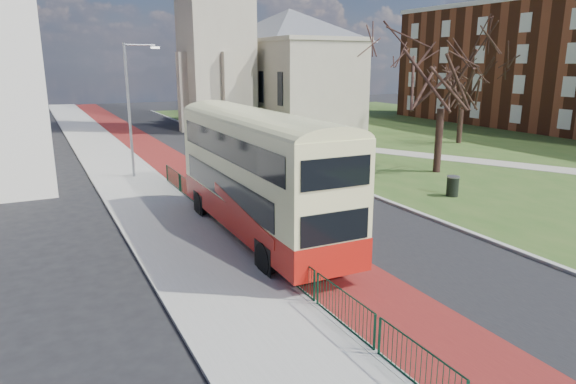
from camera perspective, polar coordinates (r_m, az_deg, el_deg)
ground at (r=18.71m, az=7.80°, el=-8.02°), size 160.00×160.00×0.00m
road_carriageway at (r=36.73m, az=-8.06°, el=3.08°), size 9.00×120.00×0.01m
bus_lane at (r=35.98m, az=-12.13°, el=2.67°), size 3.40×120.00×0.01m
pavement_west at (r=35.24m, az=-18.11°, el=2.12°), size 4.00×120.00×0.12m
kerb_west at (r=35.57m, az=-14.94°, el=2.47°), size 0.25×120.00×0.13m
kerb_east at (r=40.19m, az=-2.77°, el=4.26°), size 0.25×80.00×0.13m
grass_green at (r=51.49m, az=18.01°, el=5.74°), size 40.00×80.00×0.04m
footpath at (r=39.13m, az=23.97°, el=2.74°), size 18.84×32.82×0.03m
pedestrian_railing at (r=20.54m, az=-5.37°, el=-4.24°), size 0.07×24.00×1.12m
gothic_church at (r=57.15m, az=-3.60°, el=20.37°), size 16.38×18.00×40.00m
streetlamp at (r=32.75m, az=-17.03°, el=9.36°), size 2.13×0.18×8.00m
bus at (r=20.59m, az=-3.36°, el=2.50°), size 2.98×12.03×5.01m
winter_tree_near at (r=34.36m, az=17.02°, el=14.21°), size 8.78×8.78×10.57m
winter_tree_far at (r=47.78m, az=18.92°, el=11.50°), size 6.04×6.04×7.68m
litter_bin at (r=28.83m, az=17.83°, el=0.63°), size 0.76×0.76×1.10m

